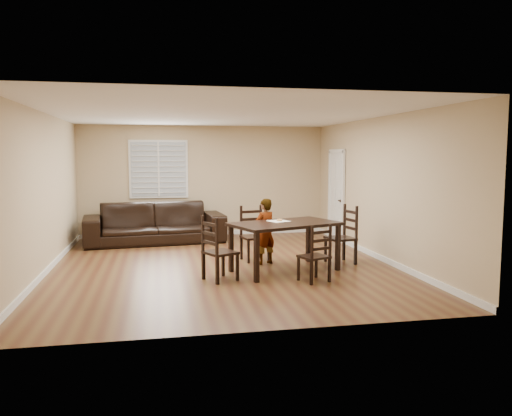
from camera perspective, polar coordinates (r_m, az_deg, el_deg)
The scene contains 11 objects.
ground at distance 9.12m, azimuth -3.83°, elevation -6.50°, with size 7.00×7.00×0.00m, color brown.
room at distance 9.09m, azimuth -3.83°, elevation 4.94°, with size 6.04×7.04×2.72m.
dining_table at distance 8.51m, azimuth 3.32°, elevation -2.24°, with size 2.03×1.55×0.84m.
chair_near at distance 9.51m, azimuth -0.42°, elevation -3.10°, with size 0.54×0.51×1.03m.
chair_far at distance 7.83m, azimuth 7.15°, elevation -5.53°, with size 0.52×0.50×0.91m.
chair_left at distance 7.87m, azimuth -4.86°, elevation -5.02°, with size 0.60×0.61×1.04m.
chair_right at distance 9.35m, azimuth 10.32°, elevation -3.24°, with size 0.52×0.55×1.07m.
child at distance 9.07m, azimuth 1.02°, elevation -2.69°, with size 0.44×0.29×1.20m, color gray.
napkin at distance 8.66m, azimuth 2.58°, elevation -1.50°, with size 0.31×0.31×0.00m, color white.
donut at distance 8.67m, azimuth 2.71°, elevation -1.35°, with size 0.10×0.10×0.04m.
sofa at distance 11.54m, azimuth -11.48°, elevation -1.69°, with size 3.10×1.21×0.90m, color black.
Camera 1 is at (-1.12, -8.83, 1.97)m, focal length 35.00 mm.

